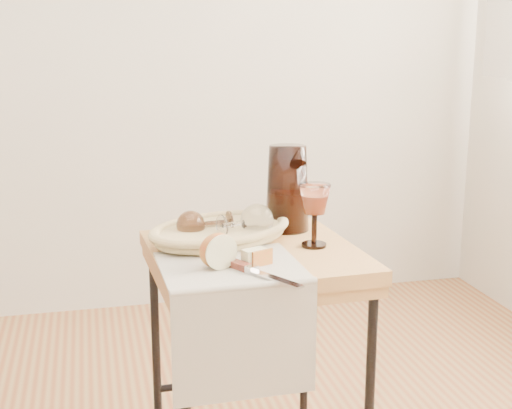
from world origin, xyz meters
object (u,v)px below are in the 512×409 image
object	(u,v)px
table_knife	(255,270)
apple_half	(217,250)
goblet_lying_a	(208,223)
bread_basket	(221,234)
pitcher	(287,188)
wine_goblet	(315,215)
side_table	(254,367)
tea_towel	(230,266)
goblet_lying_b	(242,223)

from	to	relation	value
table_knife	apple_half	bearing A→B (deg)	-162.14
goblet_lying_a	apple_half	world-z (taller)	same
bread_basket	goblet_lying_a	size ratio (longest dim) A/B	2.92
pitcher	wine_goblet	xyz separation A→B (m)	(0.02, -0.17, -0.03)
apple_half	goblet_lying_a	bearing A→B (deg)	64.70
wine_goblet	side_table	bearing A→B (deg)	174.94
side_table	apple_half	world-z (taller)	apple_half
side_table	tea_towel	world-z (taller)	tea_towel
apple_half	table_knife	xyz separation A→B (m)	(0.07, -0.07, -0.03)
tea_towel	bread_basket	world-z (taller)	bread_basket
tea_towel	apple_half	xyz separation A→B (m)	(-0.03, -0.01, 0.04)
bread_basket	goblet_lying_a	distance (m)	0.04
apple_half	table_knife	size ratio (longest dim) A/B	0.35
tea_towel	apple_half	bearing A→B (deg)	-169.46
tea_towel	bread_basket	bearing A→B (deg)	84.11
tea_towel	goblet_lying_a	distance (m)	0.23
goblet_lying_b	wine_goblet	distance (m)	0.19
bread_basket	apple_half	world-z (taller)	apple_half
wine_goblet	table_knife	xyz separation A→B (m)	(-0.20, -0.19, -0.07)
goblet_lying_a	table_knife	xyz separation A→B (m)	(0.06, -0.29, -0.03)
tea_towel	goblet_lying_a	world-z (taller)	goblet_lying_a
tea_towel	pitcher	world-z (taller)	pitcher
pitcher	apple_half	xyz separation A→B (m)	(-0.25, -0.30, -0.07)
bread_basket	side_table	bearing A→B (deg)	-71.11
goblet_lying_a	wine_goblet	xyz separation A→B (m)	(0.26, -0.10, 0.03)
tea_towel	bread_basket	distance (m)	0.21
apple_half	bread_basket	bearing A→B (deg)	56.07
goblet_lying_a	wine_goblet	distance (m)	0.28
side_table	apple_half	xyz separation A→B (m)	(-0.12, -0.14, 0.37)
side_table	wine_goblet	bearing A→B (deg)	-5.06
tea_towel	bread_basket	xyz separation A→B (m)	(0.02, 0.21, 0.02)
tea_towel	pitcher	xyz separation A→B (m)	(0.22, 0.29, 0.11)
goblet_lying_a	pitcher	distance (m)	0.25
pitcher	tea_towel	bearing A→B (deg)	-108.11
tea_towel	pitcher	distance (m)	0.38
side_table	apple_half	distance (m)	0.41
table_knife	side_table	bearing A→B (deg)	136.78
apple_half	table_knife	distance (m)	0.10
bread_basket	wine_goblet	world-z (taller)	wine_goblet
bread_basket	pitcher	distance (m)	0.24
side_table	goblet_lying_b	xyz separation A→B (m)	(-0.02, 0.05, 0.38)
pitcher	goblet_lying_b	bearing A→B (deg)	-125.89
tea_towel	wine_goblet	size ratio (longest dim) A/B	1.96
tea_towel	apple_half	world-z (taller)	apple_half
side_table	goblet_lying_b	world-z (taller)	goblet_lying_b
goblet_lying_a	side_table	bearing A→B (deg)	131.46
side_table	wine_goblet	xyz separation A→B (m)	(0.15, -0.01, 0.41)
apple_half	table_knife	bearing A→B (deg)	-62.78
wine_goblet	table_knife	size ratio (longest dim) A/B	0.65
bread_basket	table_knife	xyz separation A→B (m)	(0.02, -0.28, -0.01)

